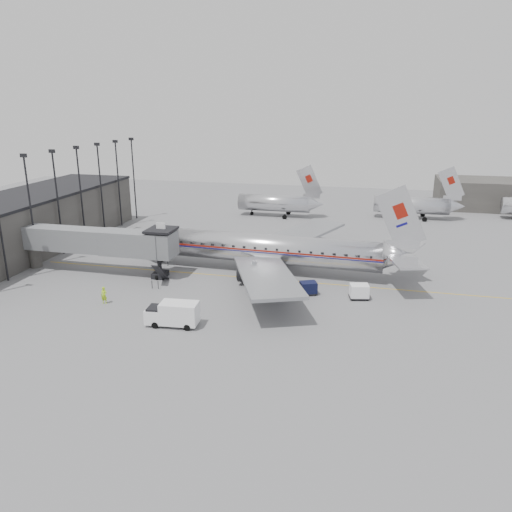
{
  "coord_description": "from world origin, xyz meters",
  "views": [
    {
      "loc": [
        16.58,
        -52.49,
        21.7
      ],
      "look_at": [
        2.98,
        5.33,
        3.2
      ],
      "focal_mm": 35.0,
      "sensor_mm": 36.0,
      "label": 1
    }
  ],
  "objects_px": {
    "baggage_cart_navy": "(308,288)",
    "baggage_cart_white": "(359,291)",
    "airliner": "(268,249)",
    "ramp_worker": "(104,295)",
    "service_van": "(173,313)"
  },
  "relations": [
    {
      "from": "baggage_cart_navy",
      "to": "baggage_cart_white",
      "type": "height_order",
      "value": "baggage_cart_white"
    },
    {
      "from": "airliner",
      "to": "baggage_cart_white",
      "type": "relative_size",
      "value": 15.88
    },
    {
      "from": "airliner",
      "to": "baggage_cart_navy",
      "type": "relative_size",
      "value": 16.46
    },
    {
      "from": "airliner",
      "to": "ramp_worker",
      "type": "distance_m",
      "value": 21.63
    },
    {
      "from": "service_van",
      "to": "baggage_cart_white",
      "type": "height_order",
      "value": "service_van"
    },
    {
      "from": "baggage_cart_navy",
      "to": "baggage_cart_white",
      "type": "xyz_separation_m",
      "value": [
        5.84,
        0.0,
        0.09
      ]
    },
    {
      "from": "service_van",
      "to": "ramp_worker",
      "type": "distance_m",
      "value": 10.33
    },
    {
      "from": "airliner",
      "to": "ramp_worker",
      "type": "relative_size",
      "value": 19.93
    },
    {
      "from": "service_van",
      "to": "baggage_cart_navy",
      "type": "relative_size",
      "value": 2.28
    },
    {
      "from": "service_van",
      "to": "baggage_cart_navy",
      "type": "distance_m",
      "value": 16.79
    },
    {
      "from": "airliner",
      "to": "baggage_cart_white",
      "type": "bearing_deg",
      "value": -27.07
    },
    {
      "from": "service_van",
      "to": "baggage_cart_white",
      "type": "relative_size",
      "value": 2.2
    },
    {
      "from": "baggage_cart_white",
      "to": "ramp_worker",
      "type": "height_order",
      "value": "ramp_worker"
    },
    {
      "from": "baggage_cart_navy",
      "to": "airliner",
      "type": "bearing_deg",
      "value": 108.83
    },
    {
      "from": "service_van",
      "to": "baggage_cart_navy",
      "type": "bearing_deg",
      "value": 39.3
    }
  ]
}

